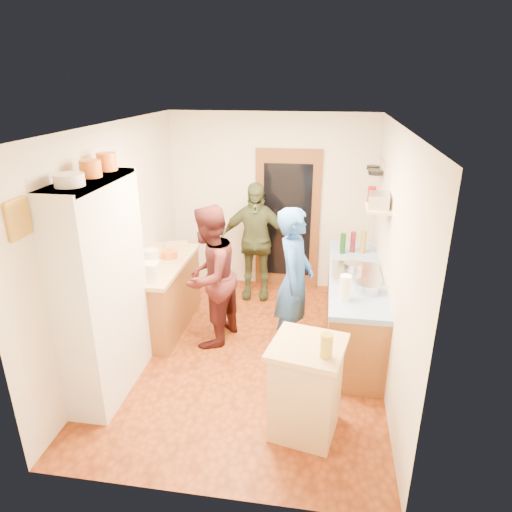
% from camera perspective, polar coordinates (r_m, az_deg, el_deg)
% --- Properties ---
extents(floor, '(3.00, 4.00, 0.02)m').
position_cam_1_polar(floor, '(5.52, -0.94, -12.09)').
color(floor, '#934117').
rests_on(floor, ground).
extents(ceiling, '(3.00, 4.00, 0.02)m').
position_cam_1_polar(ceiling, '(4.61, -1.14, 16.11)').
color(ceiling, silver).
rests_on(ceiling, ground).
extents(wall_back, '(3.00, 0.02, 2.60)m').
position_cam_1_polar(wall_back, '(6.81, 1.91, 6.68)').
color(wall_back, beige).
rests_on(wall_back, ground).
extents(wall_front, '(3.00, 0.02, 2.60)m').
position_cam_1_polar(wall_front, '(3.16, -7.47, -12.18)').
color(wall_front, beige).
rests_on(wall_front, ground).
extents(wall_left, '(0.02, 4.00, 2.60)m').
position_cam_1_polar(wall_left, '(5.37, -17.11, 1.59)').
color(wall_left, beige).
rests_on(wall_left, ground).
extents(wall_right, '(0.02, 4.00, 2.60)m').
position_cam_1_polar(wall_right, '(4.90, 16.64, -0.28)').
color(wall_right, beige).
rests_on(wall_right, ground).
extents(door_frame, '(0.95, 0.06, 2.10)m').
position_cam_1_polar(door_frame, '(6.82, 3.93, 4.47)').
color(door_frame, brown).
rests_on(door_frame, ground).
extents(door_glass, '(0.70, 0.02, 1.70)m').
position_cam_1_polar(door_glass, '(6.78, 3.90, 4.38)').
color(door_glass, black).
rests_on(door_glass, door_frame).
extents(hutch_body, '(0.40, 1.20, 2.20)m').
position_cam_1_polar(hutch_body, '(4.70, -18.63, -4.14)').
color(hutch_body, silver).
rests_on(hutch_body, ground).
extents(hutch_top_shelf, '(0.40, 1.14, 0.04)m').
position_cam_1_polar(hutch_top_shelf, '(4.36, -20.32, 8.76)').
color(hutch_top_shelf, silver).
rests_on(hutch_top_shelf, hutch_body).
extents(plate_stack, '(0.25, 0.25, 0.10)m').
position_cam_1_polar(plate_stack, '(4.11, -22.31, 8.80)').
color(plate_stack, white).
rests_on(plate_stack, hutch_top_shelf).
extents(orange_pot_a, '(0.19, 0.19, 0.15)m').
position_cam_1_polar(orange_pot_a, '(4.42, -19.97, 10.23)').
color(orange_pot_a, orange).
rests_on(orange_pot_a, hutch_top_shelf).
extents(orange_pot_b, '(0.19, 0.19, 0.17)m').
position_cam_1_polar(orange_pot_b, '(4.69, -18.15, 11.15)').
color(orange_pot_b, orange).
rests_on(orange_pot_b, hutch_top_shelf).
extents(left_counter_base, '(0.60, 1.40, 0.85)m').
position_cam_1_polar(left_counter_base, '(5.97, -11.68, -4.99)').
color(left_counter_base, '#935625').
rests_on(left_counter_base, ground).
extents(left_counter_top, '(0.64, 1.44, 0.05)m').
position_cam_1_polar(left_counter_top, '(5.78, -12.01, -1.00)').
color(left_counter_top, '#D3B57F').
rests_on(left_counter_top, left_counter_base).
extents(toaster, '(0.28, 0.20, 0.20)m').
position_cam_1_polar(toaster, '(5.29, -13.47, -1.84)').
color(toaster, white).
rests_on(toaster, left_counter_top).
extents(kettle, '(0.22, 0.22, 0.20)m').
position_cam_1_polar(kettle, '(5.67, -12.91, -0.17)').
color(kettle, white).
rests_on(kettle, left_counter_top).
extents(orange_bowl, '(0.21, 0.21, 0.09)m').
position_cam_1_polar(orange_bowl, '(5.88, -10.77, 0.21)').
color(orange_bowl, orange).
rests_on(orange_bowl, left_counter_top).
extents(chopping_board, '(0.35, 0.30, 0.02)m').
position_cam_1_polar(chopping_board, '(6.31, -9.91, 1.46)').
color(chopping_board, '#D3B57F').
rests_on(chopping_board, left_counter_top).
extents(right_counter_base, '(0.60, 2.20, 0.84)m').
position_cam_1_polar(right_counter_base, '(5.68, 12.01, -6.50)').
color(right_counter_base, '#935625').
rests_on(right_counter_base, ground).
extents(right_counter_top, '(0.62, 2.22, 0.06)m').
position_cam_1_polar(right_counter_top, '(5.49, 12.37, -2.35)').
color(right_counter_top, blue).
rests_on(right_counter_top, right_counter_base).
extents(hob, '(0.55, 0.58, 0.04)m').
position_cam_1_polar(hob, '(5.45, 12.42, -1.96)').
color(hob, silver).
rests_on(hob, right_counter_top).
extents(pot_on_hob, '(0.21, 0.21, 0.13)m').
position_cam_1_polar(pot_on_hob, '(5.32, 12.01, -1.50)').
color(pot_on_hob, silver).
rests_on(pot_on_hob, hob).
extents(bottle_a, '(0.08, 0.08, 0.27)m').
position_cam_1_polar(bottle_a, '(6.00, 10.80, 1.57)').
color(bottle_a, '#143F14').
rests_on(bottle_a, right_counter_top).
extents(bottle_b, '(0.07, 0.07, 0.28)m').
position_cam_1_polar(bottle_b, '(6.07, 12.02, 1.74)').
color(bottle_b, '#591419').
rests_on(bottle_b, right_counter_top).
extents(bottle_c, '(0.08, 0.08, 0.29)m').
position_cam_1_polar(bottle_c, '(6.06, 13.25, 1.68)').
color(bottle_c, olive).
rests_on(bottle_c, right_counter_top).
extents(paper_towel, '(0.14, 0.14, 0.27)m').
position_cam_1_polar(paper_towel, '(4.76, 11.11, -3.91)').
color(paper_towel, white).
rests_on(paper_towel, right_counter_top).
extents(mixing_bowl, '(0.28, 0.28, 0.10)m').
position_cam_1_polar(mixing_bowl, '(5.02, 13.83, -3.79)').
color(mixing_bowl, silver).
rests_on(mixing_bowl, right_counter_top).
extents(island_base, '(0.65, 0.65, 0.86)m').
position_cam_1_polar(island_base, '(4.27, 6.24, -16.38)').
color(island_base, '#D3B57F').
rests_on(island_base, ground).
extents(island_top, '(0.73, 0.73, 0.05)m').
position_cam_1_polar(island_top, '(4.01, 6.50, -11.24)').
color(island_top, '#D3B57F').
rests_on(island_top, island_base).
extents(cutting_board, '(0.40, 0.34, 0.02)m').
position_cam_1_polar(cutting_board, '(4.05, 5.99, -10.64)').
color(cutting_board, white).
rests_on(cutting_board, island_top).
extents(oil_jar, '(0.12, 0.12, 0.21)m').
position_cam_1_polar(oil_jar, '(3.81, 8.80, -11.00)').
color(oil_jar, '#AD9E2D').
rests_on(oil_jar, island_top).
extents(pan_rail, '(0.02, 0.65, 0.02)m').
position_cam_1_polar(pan_rail, '(6.16, 15.28, 11.51)').
color(pan_rail, silver).
rests_on(pan_rail, wall_right).
extents(pan_hang_a, '(0.18, 0.18, 0.05)m').
position_cam_1_polar(pan_hang_a, '(6.01, 14.73, 10.05)').
color(pan_hang_a, black).
rests_on(pan_hang_a, pan_rail).
extents(pan_hang_b, '(0.16, 0.16, 0.05)m').
position_cam_1_polar(pan_hang_b, '(6.21, 14.56, 10.23)').
color(pan_hang_b, black).
rests_on(pan_hang_b, pan_rail).
extents(pan_hang_c, '(0.17, 0.17, 0.05)m').
position_cam_1_polar(pan_hang_c, '(6.40, 14.42, 10.66)').
color(pan_hang_c, black).
rests_on(pan_hang_c, pan_rail).
extents(wall_shelf, '(0.26, 0.42, 0.03)m').
position_cam_1_polar(wall_shelf, '(5.18, 15.00, 5.75)').
color(wall_shelf, '#D3B57F').
rests_on(wall_shelf, wall_right).
extents(radio, '(0.24, 0.32, 0.15)m').
position_cam_1_polar(radio, '(5.16, 15.10, 6.71)').
color(radio, silver).
rests_on(radio, wall_shelf).
extents(ext_bracket, '(0.06, 0.10, 0.04)m').
position_cam_1_polar(ext_bracket, '(6.46, 14.70, 6.53)').
color(ext_bracket, black).
rests_on(ext_bracket, wall_right).
extents(fire_extinguisher, '(0.11, 0.11, 0.32)m').
position_cam_1_polar(fire_extinguisher, '(6.44, 14.21, 7.00)').
color(fire_extinguisher, red).
rests_on(fire_extinguisher, wall_right).
extents(picture_frame, '(0.03, 0.25, 0.30)m').
position_cam_1_polar(picture_frame, '(3.88, -27.59, 4.17)').
color(picture_frame, gold).
rests_on(picture_frame, wall_left).
extents(person_hob, '(0.47, 0.67, 1.75)m').
position_cam_1_polar(person_hob, '(5.16, 5.12, -3.42)').
color(person_hob, '#2754A6').
rests_on(person_hob, ground).
extents(person_left, '(0.84, 0.97, 1.72)m').
position_cam_1_polar(person_left, '(5.40, -5.34, -2.48)').
color(person_left, '#431919').
rests_on(person_left, ground).
extents(person_back, '(1.02, 0.47, 1.71)m').
position_cam_1_polar(person_back, '(6.50, -0.05, 1.85)').
color(person_back, '#373F24').
rests_on(person_back, ground).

